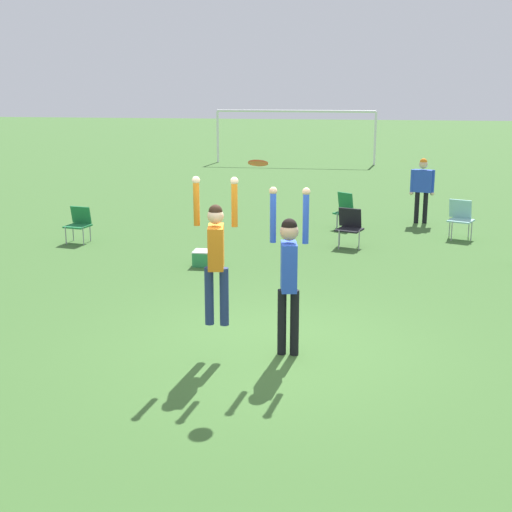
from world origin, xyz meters
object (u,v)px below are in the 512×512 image
(camping_chair_2, at_px, (345,208))
(cooler_box, at_px, (205,258))
(person_defending, at_px, (289,267))
(camping_chair_4, at_px, (79,222))
(person_jumping, at_px, (216,249))
(person_spectator_near, at_px, (422,184))
(camping_chair_1, at_px, (350,225))
(camping_chair_3, at_px, (461,216))
(frisbee, at_px, (258,163))

(camping_chair_2, bearing_deg, cooler_box, 95.92)
(person_defending, relative_size, camping_chair_4, 2.82)
(person_jumping, distance_m, camping_chair_4, 7.83)
(cooler_box, bearing_deg, person_defending, -64.48)
(camping_chair_4, xyz_separation_m, person_spectator_near, (7.89, 3.46, 0.54))
(camping_chair_1, height_order, camping_chair_3, camping_chair_3)
(frisbee, distance_m, camping_chair_4, 8.42)
(person_jumping, bearing_deg, camping_chair_2, -18.78)
(person_defending, distance_m, camping_chair_1, 6.72)
(frisbee, relative_size, cooler_box, 0.55)
(camping_chair_1, distance_m, camping_chair_3, 2.84)
(person_jumping, relative_size, person_defending, 0.87)
(person_jumping, bearing_deg, camping_chair_3, -36.73)
(camping_chair_2, relative_size, camping_chair_4, 1.09)
(person_jumping, relative_size, camping_chair_1, 2.35)
(cooler_box, bearing_deg, person_spectator_near, 48.24)
(camping_chair_1, bearing_deg, person_defending, 103.25)
(person_spectator_near, bearing_deg, frisbee, -89.30)
(frisbee, bearing_deg, cooler_box, 110.59)
(camping_chair_1, relative_size, cooler_box, 1.81)
(frisbee, height_order, camping_chair_1, frisbee)
(cooler_box, bearing_deg, camping_chair_3, 32.53)
(person_defending, bearing_deg, frisbee, -70.67)
(camping_chair_3, height_order, person_spectator_near, person_spectator_near)
(camping_chair_2, xyz_separation_m, cooler_box, (-2.65, -4.21, -0.35))
(frisbee, xyz_separation_m, camping_chair_2, (0.88, 8.92, -2.10))
(camping_chair_4, bearing_deg, camping_chair_2, -146.33)
(camping_chair_2, distance_m, camping_chair_4, 6.49)
(camping_chair_3, bearing_deg, camping_chair_1, 49.66)
(camping_chair_2, xyz_separation_m, camping_chair_4, (-5.96, -2.55, -0.03))
(camping_chair_2, height_order, camping_chair_3, camping_chair_3)
(camping_chair_2, xyz_separation_m, person_spectator_near, (1.92, 0.92, 0.51))
(frisbee, bearing_deg, camping_chair_1, 81.38)
(camping_chair_3, distance_m, person_spectator_near, 1.94)
(person_defending, height_order, camping_chair_1, person_defending)
(person_defending, relative_size, camping_chair_1, 2.70)
(camping_chair_2, relative_size, camping_chair_3, 0.99)
(person_defending, distance_m, frisbee, 1.45)
(camping_chair_4, relative_size, cooler_box, 1.73)
(person_jumping, height_order, camping_chair_3, person_jumping)
(camping_chair_3, distance_m, camping_chair_4, 8.85)
(camping_chair_1, relative_size, camping_chair_2, 0.96)
(camping_chair_1, relative_size, person_spectator_near, 0.50)
(person_jumping, distance_m, camping_chair_1, 7.06)
(person_jumping, relative_size, frisbee, 7.81)
(camping_chair_2, relative_size, cooler_box, 1.90)
(camping_chair_4, distance_m, cooler_box, 3.72)
(camping_chair_3, bearing_deg, camping_chair_2, 6.96)
(camping_chair_1, distance_m, camping_chair_2, 2.06)
(camping_chair_1, xyz_separation_m, camping_chair_4, (-6.12, -0.49, -0.02))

